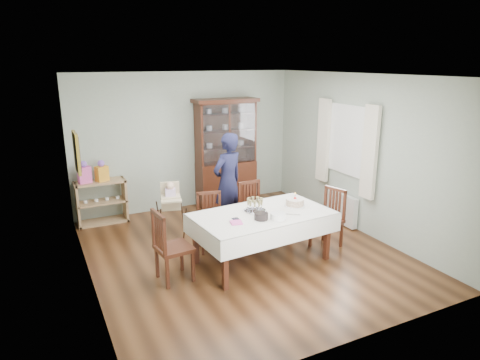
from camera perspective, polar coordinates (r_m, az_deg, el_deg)
floor at (r=6.81m, az=0.34°, el=-9.55°), size 5.00×5.00×0.00m
room_shell at (r=6.74m, az=-1.67°, el=5.44°), size 5.00×5.00×5.00m
dining_table at (r=6.37m, az=2.95°, el=-7.60°), size 2.08×1.30×0.76m
china_cabinet at (r=8.70m, az=-1.89°, el=3.88°), size 1.30×0.48×2.18m
sideboard at (r=8.24m, az=-17.96°, el=-2.79°), size 0.90×0.38×0.80m
picture_frame at (r=6.45m, az=-20.98°, el=3.44°), size 0.04×0.48×0.58m
window at (r=7.77m, az=14.21°, el=5.18°), size 0.04×1.02×1.22m
curtain_left at (r=7.29m, az=16.92°, el=3.51°), size 0.07×0.30×1.55m
curtain_right at (r=8.22m, az=11.06°, el=5.22°), size 0.07×0.30×1.55m
radiator at (r=8.04m, az=13.29°, el=-3.63°), size 0.10×0.80×0.55m
chair_far_left at (r=6.82m, az=-3.87°, el=-7.08°), size 0.48×0.48×0.90m
chair_far_right at (r=7.22m, az=1.88°, el=-5.60°), size 0.44×0.44×0.95m
chair_end_left at (r=5.96m, az=-8.90°, el=-10.43°), size 0.49×0.49×1.00m
chair_end_right at (r=7.03m, az=11.50°, el=-6.53°), size 0.53×0.53×0.95m
woman at (r=7.40m, az=-1.64°, el=-0.31°), size 0.74×0.61×1.73m
high_chair at (r=7.34m, az=-9.13°, el=-4.66°), size 0.52×0.52×0.96m
champagne_tray at (r=6.29m, az=2.00°, el=-3.63°), size 0.33×0.33×0.20m
birthday_cake at (r=6.55m, az=7.33°, el=-3.01°), size 0.32×0.32×0.22m
plate_stack_dark at (r=5.98m, az=2.83°, el=-4.84°), size 0.21×0.21×0.09m
plate_stack_white at (r=6.00m, az=5.09°, el=-4.83°), size 0.27×0.27×0.09m
napkin_stack at (r=5.85m, az=-0.50°, el=-5.69°), size 0.19×0.19×0.02m
cutlery at (r=5.94m, az=-0.80°, el=-5.38°), size 0.13×0.18×0.01m
cake_knife at (r=6.21m, az=6.83°, el=-4.57°), size 0.22×0.18×0.01m
gift_bag_pink at (r=8.04m, az=-20.04°, el=0.86°), size 0.24×0.18×0.40m
gift_bag_orange at (r=8.07m, az=-17.96°, el=1.07°), size 0.25×0.21×0.39m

